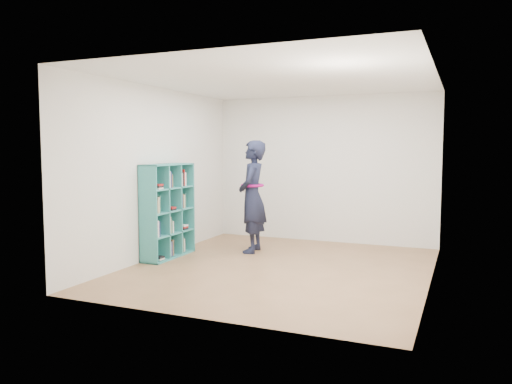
% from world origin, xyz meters
% --- Properties ---
extents(floor, '(4.50, 4.50, 0.00)m').
position_xyz_m(floor, '(0.00, 0.00, 0.00)').
color(floor, brown).
rests_on(floor, ground).
extents(ceiling, '(4.50, 4.50, 0.00)m').
position_xyz_m(ceiling, '(0.00, 0.00, 2.60)').
color(ceiling, white).
rests_on(ceiling, wall_back).
extents(wall_left, '(0.02, 4.50, 2.60)m').
position_xyz_m(wall_left, '(-2.00, 0.00, 1.30)').
color(wall_left, silver).
rests_on(wall_left, floor).
extents(wall_right, '(0.02, 4.50, 2.60)m').
position_xyz_m(wall_right, '(2.00, 0.00, 1.30)').
color(wall_right, silver).
rests_on(wall_right, floor).
extents(wall_back, '(4.00, 0.02, 2.60)m').
position_xyz_m(wall_back, '(0.00, 2.25, 1.30)').
color(wall_back, silver).
rests_on(wall_back, floor).
extents(wall_front, '(4.00, 0.02, 2.60)m').
position_xyz_m(wall_front, '(0.00, -2.25, 1.30)').
color(wall_front, silver).
rests_on(wall_front, floor).
extents(bookshelf, '(0.31, 1.08, 1.44)m').
position_xyz_m(bookshelf, '(-1.86, 0.03, 0.70)').
color(bookshelf, teal).
rests_on(bookshelf, floor).
extents(person, '(0.55, 0.73, 1.80)m').
position_xyz_m(person, '(-0.79, 0.88, 0.90)').
color(person, black).
rests_on(person, floor).
extents(smartphone, '(0.04, 0.10, 0.13)m').
position_xyz_m(smartphone, '(-0.96, 0.93, 1.02)').
color(smartphone, silver).
rests_on(smartphone, person).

